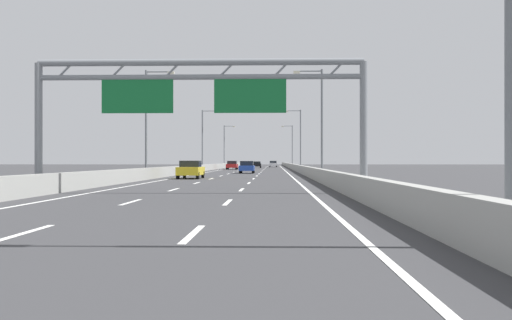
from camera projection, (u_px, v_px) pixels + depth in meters
name	position (u px, v px, depth m)	size (l,w,h in m)	color
ground_plane	(254.00, 169.00, 99.42)	(260.00, 260.00, 0.00)	#38383A
lane_dash_left_1	(24.00, 233.00, 12.02)	(0.16, 3.00, 0.01)	white
lane_dash_left_2	(131.00, 202.00, 21.02)	(0.16, 3.00, 0.01)	white
lane_dash_left_3	(174.00, 190.00, 30.01)	(0.16, 3.00, 0.01)	white
lane_dash_left_4	(197.00, 183.00, 39.01)	(0.16, 3.00, 0.01)	white
lane_dash_left_5	(211.00, 179.00, 48.00)	(0.16, 3.00, 0.01)	white
lane_dash_left_6	(221.00, 176.00, 57.00)	(0.16, 3.00, 0.01)	white
lane_dash_left_7	(228.00, 174.00, 65.99)	(0.16, 3.00, 0.01)	white
lane_dash_left_8	(234.00, 172.00, 74.99)	(0.16, 3.00, 0.01)	white
lane_dash_left_9	(238.00, 171.00, 83.99)	(0.16, 3.00, 0.01)	white
lane_dash_left_10	(241.00, 170.00, 92.98)	(0.16, 3.00, 0.01)	white
lane_dash_left_11	(244.00, 169.00, 101.98)	(0.16, 3.00, 0.01)	white
lane_dash_left_12	(247.00, 168.00, 110.97)	(0.16, 3.00, 0.01)	white
lane_dash_left_13	(249.00, 168.00, 119.97)	(0.16, 3.00, 0.01)	white
lane_dash_left_14	(250.00, 167.00, 128.96)	(0.16, 3.00, 0.01)	white
lane_dash_left_15	(252.00, 167.00, 137.96)	(0.16, 3.00, 0.01)	white
lane_dash_left_16	(253.00, 167.00, 146.95)	(0.16, 3.00, 0.01)	white
lane_dash_left_17	(254.00, 166.00, 155.95)	(0.16, 3.00, 0.01)	white
lane_dash_right_1	(193.00, 234.00, 11.91)	(0.16, 3.00, 0.01)	white
lane_dash_right_2	(228.00, 202.00, 20.90)	(0.16, 3.00, 0.01)	white
lane_dash_right_3	(241.00, 190.00, 29.90)	(0.16, 3.00, 0.01)	white
lane_dash_right_4	(249.00, 183.00, 38.89)	(0.16, 3.00, 0.01)	white
lane_dash_right_5	(254.00, 179.00, 47.89)	(0.16, 3.00, 0.01)	white
lane_dash_right_6	(257.00, 176.00, 56.89)	(0.16, 3.00, 0.01)	white
lane_dash_right_7	(259.00, 174.00, 65.88)	(0.16, 3.00, 0.01)	white
lane_dash_right_8	(261.00, 172.00, 74.88)	(0.16, 3.00, 0.01)	white
lane_dash_right_9	(262.00, 171.00, 83.87)	(0.16, 3.00, 0.01)	white
lane_dash_right_10	(263.00, 170.00, 92.87)	(0.16, 3.00, 0.01)	white
lane_dash_right_11	(264.00, 169.00, 101.86)	(0.16, 3.00, 0.01)	white
lane_dash_right_12	(265.00, 168.00, 110.86)	(0.16, 3.00, 0.01)	white
lane_dash_right_13	(266.00, 168.00, 119.86)	(0.16, 3.00, 0.01)	white
lane_dash_right_14	(266.00, 167.00, 128.85)	(0.16, 3.00, 0.01)	white
lane_dash_right_15	(267.00, 167.00, 137.85)	(0.16, 3.00, 0.01)	white
lane_dash_right_16	(267.00, 167.00, 146.84)	(0.16, 3.00, 0.01)	white
lane_dash_right_17	(267.00, 166.00, 155.84)	(0.16, 3.00, 0.01)	white
edge_line_left	(217.00, 171.00, 87.59)	(0.16, 176.00, 0.01)	white
edge_line_right	(285.00, 171.00, 87.26)	(0.16, 176.00, 0.01)	white
barrier_left	(220.00, 166.00, 109.63)	(0.45, 220.00, 0.95)	#9E9E99
barrier_right	(291.00, 166.00, 109.20)	(0.45, 220.00, 0.95)	#9E9E99
sign_gantry	(198.00, 92.00, 26.79)	(15.79, 0.36, 6.36)	gray
streetlamp_left_mid	(149.00, 117.00, 49.74)	(2.58, 0.28, 9.50)	slate
streetlamp_right_mid	(319.00, 116.00, 49.27)	(2.58, 0.28, 9.50)	slate
streetlamp_left_far	(204.00, 136.00, 88.96)	(2.58, 0.28, 9.50)	slate
streetlamp_right_far	(299.00, 136.00, 88.49)	(2.58, 0.28, 9.50)	slate
streetlamp_left_distant	(225.00, 144.00, 128.18)	(2.58, 0.28, 9.50)	slate
streetlamp_right_distant	(291.00, 144.00, 127.71)	(2.58, 0.28, 9.50)	slate
blue_car	(247.00, 167.00, 69.06)	(1.77, 4.21, 1.50)	#2347AD
black_car	(257.00, 165.00, 119.72)	(1.78, 4.29, 1.37)	black
red_car	(232.00, 165.00, 98.43)	(1.83, 4.52, 1.50)	red
yellow_car	(191.00, 170.00, 48.66)	(1.86, 4.55, 1.54)	yellow
white_car	(273.00, 164.00, 133.42)	(1.79, 4.19, 1.48)	silver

